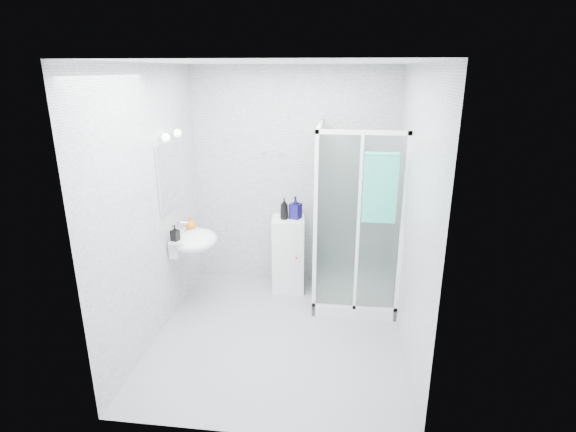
# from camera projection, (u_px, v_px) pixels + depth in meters

# --- Properties ---
(room) EXTENTS (2.40, 2.60, 2.60)m
(room) POSITION_uv_depth(u_px,v_px,m) (278.00, 212.00, 4.10)
(room) COLOR silver
(room) RESTS_ON ground
(shower_enclosure) EXTENTS (0.90, 0.95, 2.00)m
(shower_enclosure) POSITION_uv_depth(u_px,v_px,m) (347.00, 266.00, 5.01)
(shower_enclosure) COLOR white
(shower_enclosure) RESTS_ON ground
(wall_basin) EXTENTS (0.46, 0.56, 0.35)m
(wall_basin) POSITION_uv_depth(u_px,v_px,m) (193.00, 241.00, 4.80)
(wall_basin) COLOR white
(wall_basin) RESTS_ON ground
(mirror) EXTENTS (0.02, 0.60, 0.70)m
(mirror) POSITION_uv_depth(u_px,v_px,m) (170.00, 176.00, 4.61)
(mirror) COLOR white
(mirror) RESTS_ON room
(vanity_lights) EXTENTS (0.10, 0.40, 0.08)m
(vanity_lights) POSITION_uv_depth(u_px,v_px,m) (171.00, 135.00, 4.47)
(vanity_lights) COLOR silver
(vanity_lights) RESTS_ON room
(wall_hooks) EXTENTS (0.23, 0.06, 0.03)m
(wall_hooks) POSITION_uv_depth(u_px,v_px,m) (272.00, 153.00, 5.22)
(wall_hooks) COLOR silver
(wall_hooks) RESTS_ON room
(storage_cabinet) EXTENTS (0.41, 0.42, 0.90)m
(storage_cabinet) POSITION_uv_depth(u_px,v_px,m) (288.00, 254.00, 5.33)
(storage_cabinet) COLOR white
(storage_cabinet) RESTS_ON ground
(hand_towel) EXTENTS (0.33, 0.05, 0.69)m
(hand_towel) POSITION_uv_depth(u_px,v_px,m) (380.00, 186.00, 4.28)
(hand_towel) COLOR #31BAA0
(hand_towel) RESTS_ON shower_enclosure
(shampoo_bottle_a) EXTENTS (0.10, 0.10, 0.25)m
(shampoo_bottle_a) POSITION_uv_depth(u_px,v_px,m) (284.00, 209.00, 5.13)
(shampoo_bottle_a) COLOR black
(shampoo_bottle_a) RESTS_ON storage_cabinet
(shampoo_bottle_b) EXTENTS (0.16, 0.16, 0.26)m
(shampoo_bottle_b) POSITION_uv_depth(u_px,v_px,m) (295.00, 207.00, 5.15)
(shampoo_bottle_b) COLOR #130D52
(shampoo_bottle_b) RESTS_ON storage_cabinet
(soap_dispenser_orange) EXTENTS (0.15, 0.15, 0.16)m
(soap_dispenser_orange) POSITION_uv_depth(u_px,v_px,m) (191.00, 223.00, 4.90)
(soap_dispenser_orange) COLOR #C66717
(soap_dispenser_orange) RESTS_ON wall_basin
(soap_dispenser_black) EXTENTS (0.10, 0.10, 0.17)m
(soap_dispenser_black) POSITION_uv_depth(u_px,v_px,m) (175.00, 233.00, 4.60)
(soap_dispenser_black) COLOR black
(soap_dispenser_black) RESTS_ON wall_basin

